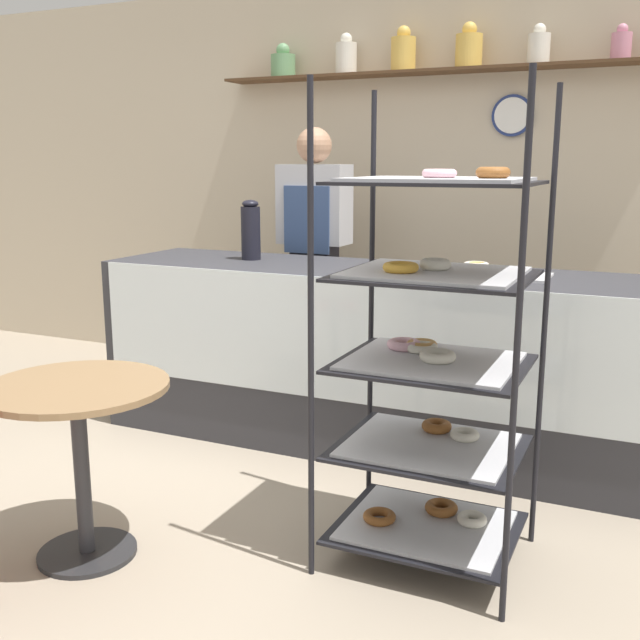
# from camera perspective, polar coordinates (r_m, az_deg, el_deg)

# --- Properties ---
(ground_plane) EXTENTS (14.00, 14.00, 0.00)m
(ground_plane) POSITION_cam_1_polar(r_m,az_deg,el_deg) (3.32, -2.74, -15.26)
(ground_plane) COLOR gray
(back_wall) EXTENTS (10.00, 0.30, 2.70)m
(back_wall) POSITION_cam_1_polar(r_m,az_deg,el_deg) (5.08, 9.13, 10.16)
(back_wall) COLOR beige
(back_wall) RESTS_ON ground_plane
(display_counter) EXTENTS (3.00, 0.75, 0.97)m
(display_counter) POSITION_cam_1_polar(r_m,az_deg,el_deg) (4.04, 4.01, -2.86)
(display_counter) COLOR #333338
(display_counter) RESTS_ON ground_plane
(pastry_rack) EXTENTS (0.73, 0.62, 1.80)m
(pastry_rack) POSITION_cam_1_polar(r_m,az_deg,el_deg) (2.81, 8.53, -3.16)
(pastry_rack) COLOR black
(pastry_rack) RESTS_ON ground_plane
(person_worker) EXTENTS (0.43, 0.23, 1.72)m
(person_worker) POSITION_cam_1_polar(r_m,az_deg,el_deg) (4.74, -0.43, 5.06)
(person_worker) COLOR #282833
(person_worker) RESTS_ON ground_plane
(cafe_table) EXTENTS (0.69, 0.69, 0.70)m
(cafe_table) POSITION_cam_1_polar(r_m,az_deg,el_deg) (3.01, -17.90, -7.81)
(cafe_table) COLOR #262628
(cafe_table) RESTS_ON ground_plane
(coffee_carafe) EXTENTS (0.11, 0.11, 0.34)m
(coffee_carafe) POSITION_cam_1_polar(r_m,az_deg,el_deg) (4.31, -5.30, 6.81)
(coffee_carafe) COLOR black
(coffee_carafe) RESTS_ON display_counter
(donut_tray_counter) EXTENTS (0.45, 0.30, 0.05)m
(donut_tray_counter) POSITION_cam_1_polar(r_m,az_deg,el_deg) (3.80, 13.11, 3.64)
(donut_tray_counter) COLOR silver
(donut_tray_counter) RESTS_ON display_counter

